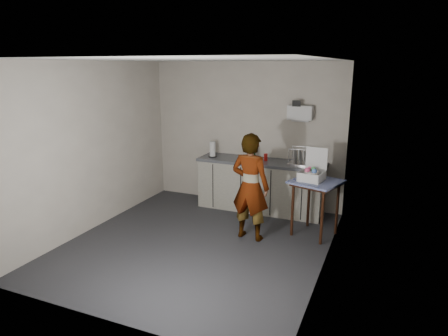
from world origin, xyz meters
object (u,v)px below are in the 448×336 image
at_px(bakery_box, 312,173).
at_px(dish_rack, 301,160).
at_px(side_table, 316,188).
at_px(standing_man, 250,187).
at_px(soap_bottle, 253,152).
at_px(soda_can, 266,157).
at_px(dark_bottle, 249,153).
at_px(paper_towel, 213,150).
at_px(kitchen_counter, 260,187).

bearing_deg(bakery_box, dish_rack, 124.52).
height_order(side_table, standing_man, standing_man).
height_order(soap_bottle, soda_can, soap_bottle).
xyz_separation_m(side_table, soda_can, (-1.02, 0.75, 0.22)).
height_order(side_table, soda_can, soda_can).
height_order(soap_bottle, dish_rack, soap_bottle).
height_order(dark_bottle, bakery_box, bakery_box).
xyz_separation_m(side_table, dish_rack, (-0.41, 0.73, 0.22)).
relative_size(paper_towel, dish_rack, 0.69).
xyz_separation_m(dark_bottle, bakery_box, (1.25, -0.70, -0.06)).
bearing_deg(dish_rack, soda_can, 178.68).
distance_m(soda_can, paper_towel, 0.99).
xyz_separation_m(kitchen_counter, side_table, (1.10, -0.72, 0.32)).
relative_size(dark_bottle, bakery_box, 0.49).
xyz_separation_m(dark_bottle, dish_rack, (0.92, 0.02, -0.05)).
height_order(side_table, dark_bottle, dark_bottle).
bearing_deg(soda_can, dark_bottle, -173.02).
bearing_deg(soda_can, standing_man, -82.93).
xyz_separation_m(standing_man, bakery_box, (0.80, 0.50, 0.17)).
bearing_deg(kitchen_counter, bakery_box, -35.02).
bearing_deg(paper_towel, dish_rack, 2.70).
height_order(standing_man, dark_bottle, standing_man).
height_order(soap_bottle, bakery_box, bakery_box).
bearing_deg(soap_bottle, kitchen_counter, 1.91).
xyz_separation_m(soda_can, paper_towel, (-0.98, -0.09, 0.07)).
distance_m(kitchen_counter, soda_can, 0.55).
distance_m(standing_man, dish_rack, 1.32).
bearing_deg(dark_bottle, soda_can, 6.98).
relative_size(side_table, bakery_box, 1.82).
bearing_deg(paper_towel, soda_can, 5.21).
relative_size(kitchen_counter, dark_bottle, 9.70).
xyz_separation_m(standing_man, dark_bottle, (-0.45, 1.20, 0.22)).
height_order(standing_man, soap_bottle, standing_man).
bearing_deg(bakery_box, kitchen_counter, 154.83).
height_order(standing_man, paper_towel, standing_man).
height_order(kitchen_counter, dish_rack, dish_rack).
height_order(soap_bottle, dark_bottle, soap_bottle).
xyz_separation_m(soap_bottle, paper_towel, (-0.75, -0.06, -0.01)).
distance_m(standing_man, soap_bottle, 1.30).
bearing_deg(dish_rack, dark_bottle, -178.59).
relative_size(side_table, soda_can, 6.97).
relative_size(kitchen_counter, soda_can, 18.14).
distance_m(kitchen_counter, paper_towel, 1.10).
relative_size(side_table, dish_rack, 2.13).
bearing_deg(side_table, soda_can, 161.85).
height_order(dark_bottle, paper_towel, paper_towel).
relative_size(dark_bottle, paper_towel, 0.82).
distance_m(standing_man, soda_can, 1.26).
bearing_deg(soda_can, paper_towel, -174.79).
relative_size(standing_man, soda_can, 12.97).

